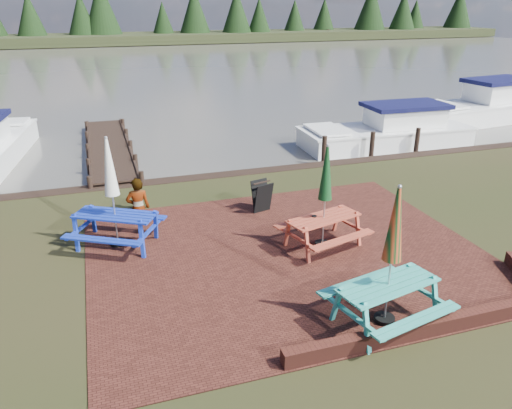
{
  "coord_description": "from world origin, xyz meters",
  "views": [
    {
      "loc": [
        -3.91,
        -8.6,
        5.52
      ],
      "look_at": [
        -0.5,
        1.82,
        1.0
      ],
      "focal_mm": 35.0,
      "sensor_mm": 36.0,
      "label": 1
    }
  ],
  "objects": [
    {
      "name": "boat_far",
      "position": [
        14.84,
        11.6,
        0.48
      ],
      "size": [
        7.53,
        3.46,
        2.27
      ],
      "rotation": [
        0.0,
        0.0,
        1.7
      ],
      "color": "white",
      "rests_on": "ground"
    },
    {
      "name": "ground",
      "position": [
        0.0,
        0.0,
        0.0
      ],
      "size": [
        120.0,
        120.0,
        0.0
      ],
      "primitive_type": "plane",
      "color": "black",
      "rests_on": "ground"
    },
    {
      "name": "chalkboard",
      "position": [
        0.26,
        3.62,
        0.45
      ],
      "size": [
        0.58,
        0.64,
        0.87
      ],
      "rotation": [
        0.0,
        0.0,
        0.28
      ],
      "color": "black",
      "rests_on": "ground"
    },
    {
      "name": "picnic_table_blue",
      "position": [
        -3.73,
        2.73,
        0.94
      ],
      "size": [
        2.52,
        2.44,
        2.67
      ],
      "rotation": [
        0.0,
        0.0,
        -0.53
      ],
      "color": "#1630A7",
      "rests_on": "ground"
    },
    {
      "name": "picnic_table_teal",
      "position": [
        0.74,
        -2.02,
        0.93
      ],
      "size": [
        2.24,
        2.08,
        2.67
      ],
      "rotation": [
        0.0,
        0.0,
        0.22
      ],
      "color": "teal",
      "rests_on": "ground"
    },
    {
      "name": "brick_wall",
      "position": [
        2.15,
        -2.42,
        0.15
      ],
      "size": [
        6.21,
        1.79,
        0.3
      ],
      "color": "#4C1E16",
      "rests_on": "ground"
    },
    {
      "name": "boat_near",
      "position": [
        7.66,
        8.99,
        0.38
      ],
      "size": [
        7.19,
        2.69,
        1.92
      ],
      "rotation": [
        0.0,
        0.0,
        1.54
      ],
      "color": "white",
      "rests_on": "ground"
    },
    {
      "name": "jetty",
      "position": [
        -3.5,
        11.28,
        0.11
      ],
      "size": [
        1.76,
        9.08,
        1.0
      ],
      "color": "black",
      "rests_on": "ground"
    },
    {
      "name": "paving",
      "position": [
        0.0,
        1.0,
        0.01
      ],
      "size": [
        9.0,
        7.5,
        0.02
      ],
      "primitive_type": "cube",
      "color": "#391812",
      "rests_on": "ground"
    },
    {
      "name": "far_treeline",
      "position": [
        0.0,
        66.0,
        3.28
      ],
      "size": [
        120.0,
        10.0,
        8.1
      ],
      "color": "black",
      "rests_on": "ground"
    },
    {
      "name": "person",
      "position": [
        -3.03,
        4.84,
        0.91
      ],
      "size": [
        0.67,
        0.45,
        1.83
      ],
      "primitive_type": "imported",
      "rotation": [
        0.0,
        0.0,
        3.13
      ],
      "color": "gray",
      "rests_on": "ground"
    },
    {
      "name": "picnic_table_red",
      "position": [
        0.96,
        1.13,
        0.88
      ],
      "size": [
        2.16,
        2.02,
        2.5
      ],
      "rotation": [
        0.0,
        0.0,
        0.26
      ],
      "color": "#B2442D",
      "rests_on": "ground"
    },
    {
      "name": "water",
      "position": [
        0.0,
        37.0,
        0.0
      ],
      "size": [
        120.0,
        60.0,
        0.02
      ],
      "primitive_type": "cube",
      "color": "#49463F",
      "rests_on": "ground"
    }
  ]
}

